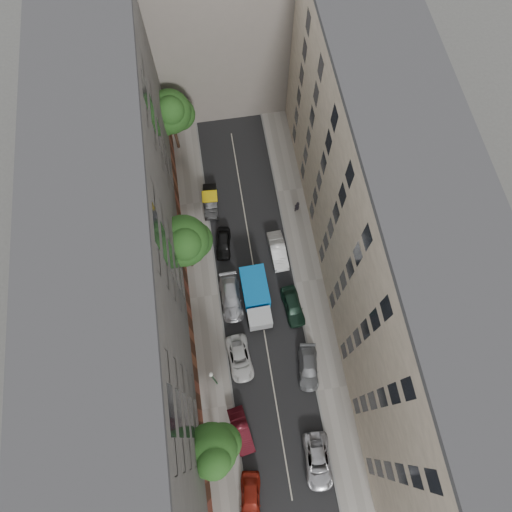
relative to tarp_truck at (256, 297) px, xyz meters
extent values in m
plane|color=#4C4C49|center=(0.30, 1.32, -1.56)|extent=(120.00, 120.00, 0.00)
cube|color=black|center=(0.30, 1.32, -1.55)|extent=(8.00, 44.00, 0.02)
cube|color=gray|center=(-5.20, 1.32, -1.48)|extent=(3.00, 44.00, 0.15)
cube|color=gray|center=(5.80, 1.32, -1.48)|extent=(3.00, 44.00, 0.15)
cube|color=#4E4B49|center=(-10.70, 1.32, 8.44)|extent=(8.00, 44.00, 20.00)
cube|color=beige|center=(11.30, 1.32, 8.44)|extent=(8.00, 44.00, 20.00)
cube|color=gray|center=(0.30, 29.32, 7.44)|extent=(18.00, 12.00, 18.00)
cube|color=black|center=(0.00, -0.11, -0.94)|extent=(2.50, 6.15, 0.34)
cube|color=#BBBEC0|center=(0.00, -2.26, 0.08)|extent=(2.30, 1.85, 1.92)
cube|color=#0B7DDF|center=(0.00, 0.91, 0.25)|extent=(2.57, 4.12, 2.04)
cylinder|color=black|center=(-1.07, -2.26, -1.08)|extent=(0.32, 0.95, 0.95)
cylinder|color=black|center=(1.07, -2.26, -1.08)|extent=(0.32, 0.95, 0.95)
cylinder|color=black|center=(-1.07, 1.70, -1.08)|extent=(0.32, 0.95, 0.95)
cylinder|color=black|center=(1.07, 1.70, -1.08)|extent=(0.32, 0.95, 0.95)
imported|color=maroon|center=(-3.30, -17.68, -0.81)|extent=(2.41, 4.60, 1.49)
imported|color=#4B0F17|center=(-3.30, -12.08, -0.86)|extent=(2.15, 4.44, 1.40)
imported|color=silver|center=(-2.50, -5.59, -0.91)|extent=(2.47, 4.80, 1.30)
imported|color=#B6B7BB|center=(-2.50, 0.60, -0.81)|extent=(2.09, 5.13, 1.49)
imported|color=black|center=(-2.50, 6.72, -0.91)|extent=(2.05, 3.96, 1.29)
imported|color=black|center=(-3.24, 11.94, -0.85)|extent=(1.76, 4.37, 1.41)
imported|color=#B4B4B9|center=(3.10, -15.68, -0.87)|extent=(2.65, 5.13, 1.38)
imported|color=slate|center=(3.90, -7.48, -0.91)|extent=(2.46, 4.69, 1.30)
imported|color=black|center=(3.55, -1.28, -0.81)|extent=(2.12, 4.50, 1.49)
imported|color=silver|center=(3.10, 4.92, -0.82)|extent=(1.76, 4.53, 1.47)
cylinder|color=#382619|center=(-5.72, -13.26, 0.08)|extent=(0.36, 0.36, 2.97)
cylinder|color=#382619|center=(-5.72, -13.26, 2.63)|extent=(0.24, 0.24, 2.12)
sphere|color=#26541C|center=(-5.72, -13.26, 4.71)|extent=(4.25, 4.25, 4.25)
sphere|color=#26541C|center=(-4.82, -12.86, 3.69)|extent=(3.19, 3.19, 3.19)
sphere|color=#26541C|center=(-6.42, -13.76, 4.12)|extent=(2.98, 2.98, 2.98)
sphere|color=#26541C|center=(-5.52, -14.06, 5.82)|extent=(2.76, 2.76, 2.76)
cylinder|color=#382619|center=(-6.10, 4.99, 0.12)|extent=(0.36, 0.36, 3.05)
cylinder|color=#382619|center=(-6.10, 4.99, 2.74)|extent=(0.24, 0.24, 2.18)
sphere|color=#26541C|center=(-6.10, 4.99, 4.88)|extent=(4.92, 4.92, 4.92)
sphere|color=#26541C|center=(-5.20, 5.39, 3.83)|extent=(3.69, 3.69, 3.69)
sphere|color=#26541C|center=(-6.80, 4.49, 4.26)|extent=(3.44, 3.44, 3.44)
sphere|color=#26541C|center=(-5.90, 4.19, 6.01)|extent=(3.20, 3.20, 3.20)
cylinder|color=#382619|center=(-6.10, 20.11, 0.10)|extent=(0.36, 0.36, 3.01)
cylinder|color=#382619|center=(-6.10, 20.11, 2.68)|extent=(0.24, 0.24, 2.15)
sphere|color=#26541C|center=(-6.10, 20.11, 4.79)|extent=(4.68, 4.68, 4.68)
sphere|color=#26541C|center=(-5.20, 20.51, 3.76)|extent=(3.51, 3.51, 3.51)
sphere|color=#26541C|center=(-6.80, 19.61, 4.19)|extent=(3.28, 3.28, 3.28)
sphere|color=#26541C|center=(-5.90, 19.31, 5.91)|extent=(3.04, 3.04, 3.04)
cylinder|color=#1A5C2E|center=(-4.99, -7.54, 1.84)|extent=(0.14, 0.14, 6.49)
sphere|color=silver|center=(-4.99, -7.54, 5.19)|extent=(0.36, 0.36, 0.36)
imported|color=black|center=(6.05, 9.64, -0.51)|extent=(0.77, 0.64, 1.79)
camera|label=1|loc=(-2.07, -12.99, 43.72)|focal=32.00mm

